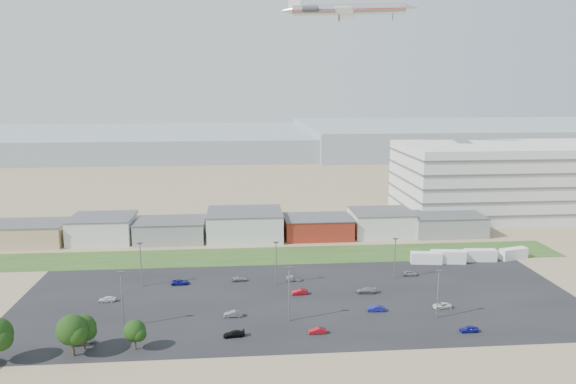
{
  "coord_description": "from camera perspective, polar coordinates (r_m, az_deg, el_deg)",
  "views": [
    {
      "loc": [
        -7.56,
        -93.45,
        45.12
      ],
      "look_at": [
        2.7,
        22.0,
        23.17
      ],
      "focal_mm": 35.0,
      "sensor_mm": 36.0,
      "label": 1
    }
  ],
  "objects": [
    {
      "name": "tree_mid",
      "position": [
        104.07,
        -21.09,
        -13.21
      ],
      "size": [
        5.54,
        5.54,
        8.31
      ],
      "primitive_type": null,
      "color": "black",
      "rests_on": "ground"
    },
    {
      "name": "parked_car_11",
      "position": [
        133.5,
        0.59,
        -8.77
      ],
      "size": [
        3.64,
        1.7,
        1.15
      ],
      "primitive_type": "imported",
      "rotation": [
        0.0,
        0.0,
        1.43
      ],
      "color": "#595B5E",
      "rests_on": "ground"
    },
    {
      "name": "lightpole_back_l",
      "position": [
        132.82,
        -14.72,
        -7.15
      ],
      "size": [
        1.21,
        0.51,
        10.32
      ],
      "primitive_type": null,
      "color": "slate",
      "rests_on": "ground"
    },
    {
      "name": "box_trailer_b",
      "position": [
        151.83,
        15.95,
        -6.35
      ],
      "size": [
        8.97,
        3.84,
        3.26
      ],
      "primitive_type": null,
      "rotation": [
        0.0,
        0.0,
        -0.13
      ],
      "color": "silver",
      "rests_on": "ground"
    },
    {
      "name": "tree_near",
      "position": [
        103.53,
        -15.3,
        -13.65
      ],
      "size": [
        4.07,
        4.07,
        6.1
      ],
      "primitive_type": null,
      "color": "black",
      "rests_on": "ground"
    },
    {
      "name": "lightpole_front_l",
      "position": [
        112.16,
        -16.49,
        -10.43
      ],
      "size": [
        1.29,
        0.54,
        10.97
      ],
      "primitive_type": null,
      "color": "slate",
      "rests_on": "ground"
    },
    {
      "name": "ground",
      "position": [
        104.05,
        -0.42,
        -14.97
      ],
      "size": [
        700.0,
        700.0,
        0.0
      ],
      "primitive_type": "plane",
      "color": "#867455",
      "rests_on": "ground"
    },
    {
      "name": "parked_car_9",
      "position": [
        133.47,
        -10.92,
        -8.97
      ],
      "size": [
        4.25,
        2.2,
        1.15
      ],
      "primitive_type": "imported",
      "rotation": [
        0.0,
        0.0,
        1.64
      ],
      "color": "navy",
      "rests_on": "ground"
    },
    {
      "name": "parked_car_10",
      "position": [
        109.11,
        -20.05,
        -14.05
      ],
      "size": [
        4.27,
        2.06,
        1.2
      ],
      "primitive_type": "imported",
      "rotation": [
        0.0,
        0.0,
        1.66
      ],
      "color": "#595B5E",
      "rests_on": "ground"
    },
    {
      "name": "tree_right",
      "position": [
        105.93,
        -20.08,
        -13.06
      ],
      "size": [
        4.76,
        4.76,
        7.14
      ],
      "primitive_type": null,
      "color": "black",
      "rests_on": "ground"
    },
    {
      "name": "lightpole_front_m",
      "position": [
        110.31,
        0.12,
        -10.34
      ],
      "size": [
        1.29,
        0.54,
        10.95
      ],
      "primitive_type": null,
      "color": "slate",
      "rests_on": "ground"
    },
    {
      "name": "parked_car_13",
      "position": [
        107.07,
        3.01,
        -13.89
      ],
      "size": [
        3.33,
        1.16,
        1.1
      ],
      "primitive_type": "imported",
      "rotation": [
        0.0,
        0.0,
        -1.57
      ],
      "color": "maroon",
      "rests_on": "ground"
    },
    {
      "name": "parked_car_5",
      "position": [
        127.18,
        -17.89,
        -10.31
      ],
      "size": [
        3.61,
        1.6,
        1.21
      ],
      "primitive_type": "imported",
      "rotation": [
        0.0,
        0.0,
        -1.52
      ],
      "color": "silver",
      "rests_on": "ground"
    },
    {
      "name": "lightpole_front_r",
      "position": [
        115.58,
        14.97,
        -10.0
      ],
      "size": [
        1.16,
        0.48,
        9.86
      ],
      "primitive_type": null,
      "color": "slate",
      "rests_on": "ground"
    },
    {
      "name": "box_trailer_c",
      "position": [
        156.07,
        18.95,
        -6.09
      ],
      "size": [
        8.3,
        3.1,
        3.05
      ],
      "primitive_type": null,
      "rotation": [
        0.0,
        0.0,
        -0.07
      ],
      "color": "silver",
      "rests_on": "ground"
    },
    {
      "name": "parked_car_4",
      "position": [
        114.42,
        -5.58,
        -12.22
      ],
      "size": [
        3.8,
        1.43,
        1.24
      ],
      "primitive_type": "imported",
      "rotation": [
        0.0,
        0.0,
        -1.54
      ],
      "color": "#595B5E",
      "rests_on": "ground"
    },
    {
      "name": "box_trailer_a",
      "position": [
        149.99,
        13.86,
        -6.52
      ],
      "size": [
        8.1,
        3.6,
        2.93
      ],
      "primitive_type": null,
      "rotation": [
        0.0,
        0.0,
        -0.15
      ],
      "color": "silver",
      "rests_on": "ground"
    },
    {
      "name": "parking_lot",
      "position": [
        122.74,
        1.17,
        -10.84
      ],
      "size": [
        120.0,
        50.0,
        0.01
      ],
      "primitive_type": "cube",
      "color": "black",
      "rests_on": "ground"
    },
    {
      "name": "parked_car_7",
      "position": [
        125.13,
        1.2,
        -10.12
      ],
      "size": [
        3.71,
        1.57,
        1.19
      ],
      "primitive_type": "imported",
      "rotation": [
        0.0,
        0.0,
        -1.48
      ],
      "color": "maroon",
      "rests_on": "ground"
    },
    {
      "name": "airliner",
      "position": [
        195.57,
        6.16,
        17.98
      ],
      "size": [
        51.43,
        40.82,
        13.41
      ],
      "primitive_type": null,
      "rotation": [
        0.0,
        0.0,
        -0.24
      ],
      "color": "silver"
    },
    {
      "name": "lightpole_back_r",
      "position": [
        135.91,
        10.8,
        -6.66
      ],
      "size": [
        1.17,
        0.49,
        9.92
      ],
      "primitive_type": null,
      "color": "slate",
      "rests_on": "ground"
    },
    {
      "name": "lightpole_back_m",
      "position": [
        129.71,
        -1.22,
        -7.25
      ],
      "size": [
        1.2,
        0.5,
        10.18
      ],
      "primitive_type": null,
      "color": "slate",
      "rests_on": "ground"
    },
    {
      "name": "parked_car_0",
      "position": [
        122.25,
        15.37,
        -11.06
      ],
      "size": [
        4.07,
        2.14,
        1.09
      ],
      "primitive_type": "imported",
      "rotation": [
        0.0,
        0.0,
        -1.49
      ],
      "color": "silver",
      "rests_on": "ground"
    },
    {
      "name": "box_trailer_d",
      "position": [
        160.81,
        21.93,
        -5.83
      ],
      "size": [
        8.14,
        4.47,
        2.91
      ],
      "primitive_type": null,
      "rotation": [
        0.0,
        0.0,
        0.28
      ],
      "color": "silver",
      "rests_on": "ground"
    },
    {
      "name": "building_row",
      "position": [
        169.78,
        -8.13,
        -3.4
      ],
      "size": [
        170.0,
        20.0,
        8.0
      ],
      "primitive_type": null,
      "color": "silver",
      "rests_on": "ground"
    },
    {
      "name": "parked_car_8",
      "position": [
        140.04,
        12.28,
        -8.06
      ],
      "size": [
        3.64,
        1.6,
        1.22
      ],
      "primitive_type": "imported",
      "rotation": [
        0.0,
        0.0,
        1.53
      ],
      "color": "#A5A5AA",
      "rests_on": "ground"
    },
    {
      "name": "parked_car_1",
      "position": [
        117.84,
        8.93,
        -11.61
      ],
      "size": [
        3.78,
        1.55,
        1.22
      ],
      "primitive_type": "imported",
      "rotation": [
        0.0,
        0.0,
        -1.64
      ],
      "color": "navy",
      "rests_on": "ground"
    },
    {
      "name": "parked_car_12",
      "position": [
        127.16,
        7.91,
        -9.86
      ],
      "size": [
        4.57,
        2.31,
        1.27
      ],
      "primitive_type": "imported",
      "rotation": [
        0.0,
        0.0,
        -1.69
      ],
      "color": "#A5A5AA",
      "rests_on": "ground"
    },
    {
      "name": "grass_strip",
      "position": [
        152.48,
        -2.02,
        -6.49
      ],
      "size": [
        160.0,
        16.0,
        0.02
      ],
      "primitive_type": "cube",
      "color": "#2C4A1B",
      "rests_on": "ground"
    },
    {
      "name": "parked_car_3",
      "position": [
        106.16,
        -5.52,
        -14.14
      ],
      "size": [
        4.07,
        2.01,
        1.14
      ],
      "primitive_type": "imported",
      "rotation": [
        0.0,
        0.0,
        -1.46
      ],
      "color": "black",
      "rests_on": "ground"
    },
    {
      "name": "parking_garage",
      "position": [
        214.7,
        22.02,
        1.2
      ],
      "size": [
        80.0,
        40.0,
        25.0
      ],
      "primitive_type": "cube",
      "color": "silver",
      "rests_on": "ground"
    },
    {
      "name": "parked_car_6",
      "position": [
        133.77,
        -4.98,
        -8.78
      ],
      "size": [
        3.86,
        1.79,
        1.09
      ],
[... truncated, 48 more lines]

